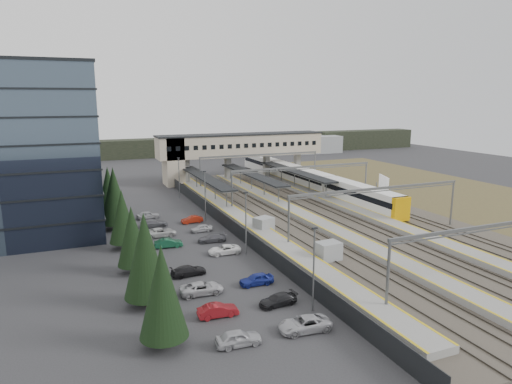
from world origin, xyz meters
name	(u,v)px	position (x,y,z in m)	size (l,w,h in m)	color
ground	(276,231)	(0.00, 0.00, 0.00)	(220.00, 220.00, 0.00)	#2B2B2D
office_building	(4,152)	(-36.00, 12.00, 12.19)	(24.30, 18.30, 24.30)	#364453
conifer_row	(126,221)	(-22.00, -3.86, 4.84)	(4.42, 49.82, 9.50)	black
car_park	(203,258)	(-13.87, -8.95, 0.60)	(10.63, 44.54, 1.28)	#AAABB0
lampposts	(222,206)	(-8.00, 1.25, 4.34)	(0.50, 53.25, 8.07)	slate
fence	(224,221)	(-6.50, 5.00, 1.00)	(0.08, 90.00, 2.00)	#26282B
relay_cabin_near	(328,252)	(0.33, -14.11, 1.19)	(3.00, 2.30, 2.38)	gray
relay_cabin_far	(264,225)	(-2.22, -0.36, 1.17)	(3.12, 2.86, 2.35)	gray
rail_corridor	(314,215)	(9.34, 5.00, 0.29)	(34.00, 90.00, 0.92)	#3C352F
canopies	(252,174)	(7.00, 27.00, 3.92)	(23.10, 30.00, 3.28)	black
footbridge	(230,148)	(7.70, 42.00, 7.93)	(40.40, 6.40, 11.20)	#B6A78C
gantries	(336,182)	(12.00, 3.00, 6.00)	(28.40, 62.28, 7.17)	slate
train	(304,178)	(20.00, 28.00, 2.21)	(3.09, 64.50, 3.89)	white
billboard	(384,184)	(29.00, 12.20, 2.98)	(1.92, 5.16, 4.49)	slate
scrub_east	(473,199)	(45.00, 5.00, 0.03)	(34.00, 120.00, 0.06)	#4B4229
treeline_far	(226,146)	(23.81, 92.28, 2.95)	(170.00, 19.00, 7.00)	black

